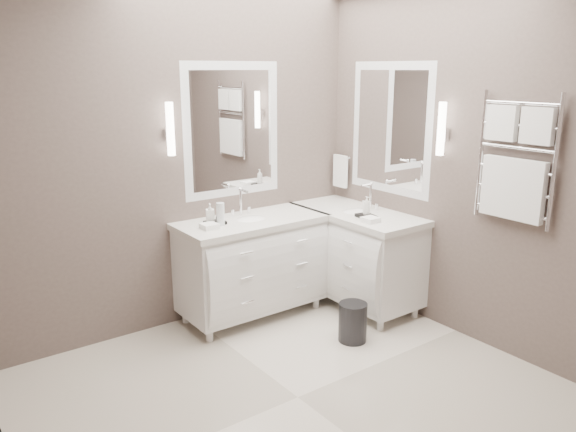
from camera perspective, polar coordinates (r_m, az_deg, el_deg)
floor at (r=3.78m, az=1.00°, el=-18.00°), size 3.20×3.00×0.01m
wall_back at (r=4.52m, az=-10.63°, el=5.71°), size 3.20×0.01×2.70m
wall_front at (r=2.30m, az=24.68°, el=-4.19°), size 3.20×0.01×2.70m
wall_right at (r=4.40m, az=17.98°, el=5.00°), size 0.01×3.00×2.70m
vanity_back at (r=4.71m, az=-3.69°, el=-4.57°), size 1.24×0.59×0.97m
vanity_right at (r=4.98m, az=6.88°, el=-3.57°), size 0.59×1.24×0.97m
mirror_back at (r=4.69m, az=-5.67°, el=8.68°), size 0.90×0.02×1.10m
mirror_right at (r=4.87m, az=10.36°, el=8.73°), size 0.02×0.90×1.10m
sconce_back at (r=4.37m, az=-11.86°, el=8.54°), size 0.06×0.06×0.40m
sconce_right at (r=4.44m, az=15.31°, el=8.44°), size 0.06×0.06×0.40m
towel_bar_corner at (r=5.29m, az=5.35°, el=4.63°), size 0.03×0.22×0.30m
towel_ladder at (r=4.14m, az=22.06°, el=4.64°), size 0.06×0.58×0.90m
waste_bin at (r=4.42m, az=6.59°, el=-10.66°), size 0.24×0.24×0.31m
amenity_tray_back at (r=4.47m, az=-7.43°, el=-0.67°), size 0.17×0.13×0.02m
amenity_tray_right at (r=4.67m, az=7.95°, el=-0.02°), size 0.15×0.18×0.02m
water_bottle at (r=4.40m, az=-6.87°, el=0.18°), size 0.07×0.07×0.18m
soap_bottle_a at (r=4.45m, az=-7.92°, el=0.36°), size 0.09×0.09×0.14m
soap_bottle_b at (r=4.45m, az=-6.93°, el=0.01°), size 0.09×0.09×0.09m
soap_bottle_c at (r=4.65m, az=7.99°, el=1.04°), size 0.06×0.06×0.15m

